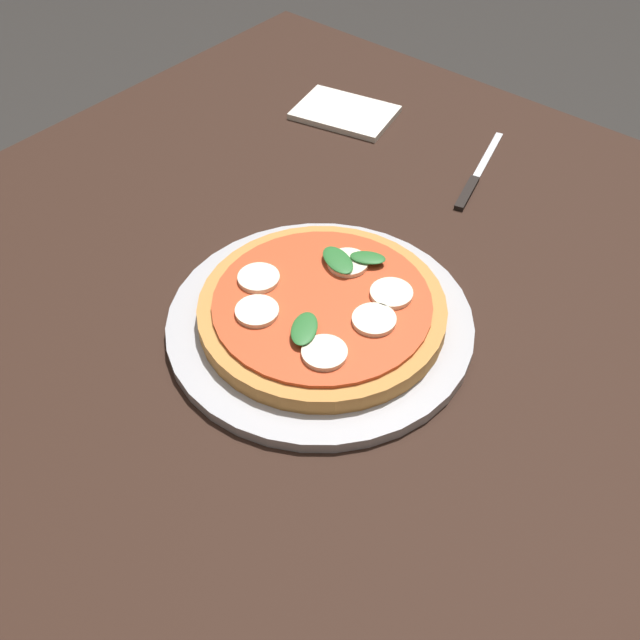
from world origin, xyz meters
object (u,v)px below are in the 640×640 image
Objects in this scene: dining_table at (360,404)px; knife at (475,179)px; napkin at (345,113)px; serving_tray at (320,323)px; pizza at (322,309)px.

knife is (-0.05, 0.29, 0.11)m from dining_table.
dining_table is at bearing -48.74° from napkin.
serving_tray reaches higher than knife.
pizza reaches higher than dining_table.
pizza is (0.00, 0.00, 0.02)m from serving_tray.
dining_table is 8.53× the size of napkin.
dining_table is at bearing 25.71° from pizza.
pizza is (-0.04, -0.02, 0.13)m from dining_table.
pizza reaches higher than napkin.
napkin is (-0.23, 0.33, -0.00)m from serving_tray.
pizza is at bearing 84.27° from serving_tray.
napkin reaches higher than knife.
serving_tray reaches higher than dining_table.
serving_tray is 1.70× the size of knife.
dining_table is 0.32m from knife.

